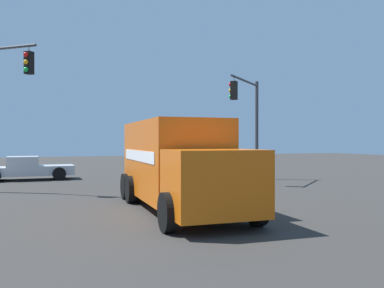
# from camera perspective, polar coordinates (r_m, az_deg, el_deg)

# --- Properties ---
(ground_plane) EXTENTS (100.00, 100.00, 0.00)m
(ground_plane) POSITION_cam_1_polar(r_m,az_deg,el_deg) (14.16, 0.15, -8.82)
(ground_plane) COLOR #33302D
(delivery_truck) EXTENTS (7.82, 3.17, 2.94)m
(delivery_truck) POSITION_cam_1_polar(r_m,az_deg,el_deg) (13.46, -1.97, -2.77)
(delivery_truck) COLOR orange
(delivery_truck) RESTS_ON ground
(traffic_light_secondary) EXTENTS (2.97, 3.32, 5.84)m
(traffic_light_secondary) POSITION_cam_1_polar(r_m,az_deg,el_deg) (23.28, 8.05, 4.29)
(traffic_light_secondary) COLOR #38383D
(traffic_light_secondary) RESTS_ON ground
(pickup_silver) EXTENTS (2.31, 5.23, 1.38)m
(pickup_silver) POSITION_cam_1_polar(r_m,az_deg,el_deg) (25.67, -22.24, -3.08)
(pickup_silver) COLOR #B7BABF
(pickup_silver) RESTS_ON ground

